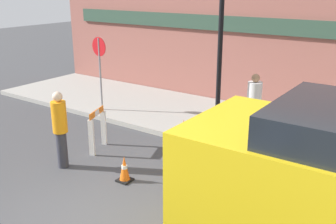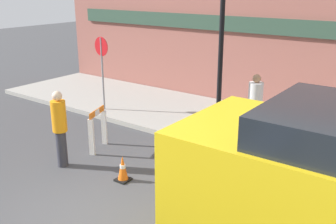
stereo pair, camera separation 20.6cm
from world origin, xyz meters
name	(u,v)px [view 1 (the left image)]	position (x,y,z in m)	size (l,w,h in m)	color
sidewalk_slab	(235,125)	(0.00, 6.39, 0.07)	(18.00, 3.77, 0.15)	#9E9B93
storefront_facade	(267,27)	(0.00, 8.35, 2.75)	(18.00, 0.22, 5.50)	#93564C
streetlamp_post	(222,11)	(-0.12, 5.43, 3.40)	(0.44, 0.44, 5.04)	black
stop_sign	(100,62)	(-4.13, 5.04, 1.72)	(0.60, 0.07, 2.35)	gray
barricade_0	(98,129)	(-2.15, 2.85, 0.57)	(0.39, 0.78, 1.08)	white
barricade_1	(218,143)	(0.75, 3.87, 0.52)	(0.41, 0.79, 0.98)	white
traffic_cone_0	(184,132)	(-0.55, 4.40, 0.34)	(0.30, 0.30, 0.71)	black
traffic_cone_1	(213,142)	(0.34, 4.40, 0.29)	(0.30, 0.30, 0.60)	black
traffic_cone_2	(184,162)	(0.40, 2.94, 0.32)	(0.30, 0.30, 0.66)	black
traffic_cone_3	(124,169)	(-0.49, 1.96, 0.28)	(0.30, 0.30, 0.58)	black
person_worker	(60,127)	(-2.12, 1.67, 0.98)	(0.47, 0.47, 1.81)	#33333D
person_pedestrian	(254,102)	(0.72, 5.93, 1.02)	(0.45, 0.45, 1.65)	#33333D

